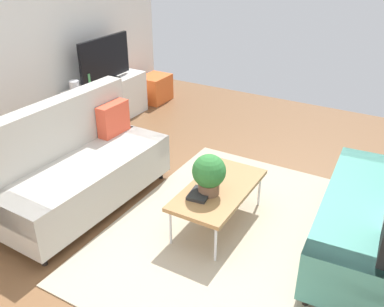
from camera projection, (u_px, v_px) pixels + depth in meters
name	position (u px, v px, depth m)	size (l,w,h in m)	color
ground_plane	(200.00, 225.00, 4.22)	(7.68, 7.68, 0.00)	brown
area_rug	(234.00, 232.00, 4.11)	(2.90, 2.20, 0.01)	tan
couch_beige	(78.00, 166.00, 4.37)	(1.93, 0.90, 1.10)	#B2ADA3
couch_green	(383.00, 214.00, 3.62)	(1.95, 0.96, 1.10)	teal
coffee_table	(219.00, 190.00, 4.06)	(1.10, 0.56, 0.42)	#9E7042
tv_console	(108.00, 102.00, 6.37)	(1.40, 0.44, 0.64)	silver
tv	(105.00, 60.00, 6.07)	(1.00, 0.20, 0.64)	black
storage_trunk	(155.00, 88.00, 7.22)	(0.52, 0.40, 0.44)	orange
potted_plant	(209.00, 173.00, 3.86)	(0.31, 0.31, 0.39)	brown
table_book_0	(200.00, 194.00, 3.91)	(0.24, 0.18, 0.03)	#262626
vase_0	(75.00, 87.00, 5.76)	(0.14, 0.14, 0.16)	silver
bottle_0	(89.00, 81.00, 5.86)	(0.04, 0.04, 0.22)	#3F8C4C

